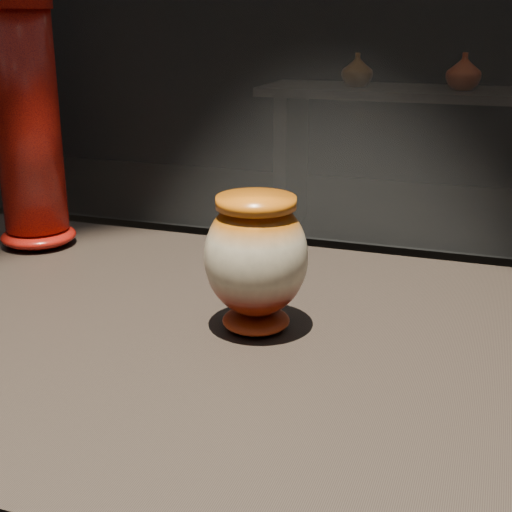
{
  "coord_description": "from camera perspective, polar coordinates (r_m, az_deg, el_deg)",
  "views": [
    {
      "loc": [
        0.47,
        -0.81,
        1.31
      ],
      "look_at": [
        0.18,
        0.03,
        1.0
      ],
      "focal_mm": 50.0,
      "sensor_mm": 36.0,
      "label": 1
    }
  ],
  "objects": [
    {
      "name": "display_plinth",
      "position": [
        1.15,
        -9.19,
        -17.27
      ],
      "size": [
        2.0,
        0.8,
        0.9
      ],
      "color": "black",
      "rests_on": "ground"
    },
    {
      "name": "back_vase_left",
      "position": [
        4.33,
        8.1,
        14.52
      ],
      "size": [
        0.23,
        0.23,
        0.19
      ],
      "primitive_type": "imported",
      "rotation": [
        0.0,
        0.0,
        5.04
      ],
      "color": "brown",
      "rests_on": "back_shelf"
    },
    {
      "name": "back_vase_mid",
      "position": [
        4.26,
        16.29,
        13.99
      ],
      "size": [
        0.22,
        0.22,
        0.2
      ],
      "primitive_type": "imported",
      "rotation": [
        0.0,
        0.0,
        1.74
      ],
      "color": "#651609",
      "rests_on": "back_shelf"
    },
    {
      "name": "back_shelf",
      "position": [
        4.34,
        13.85,
        9.4
      ],
      "size": [
        2.0,
        0.6,
        0.9
      ],
      "color": "black",
      "rests_on": "ground"
    },
    {
      "name": "main_vase",
      "position": [
        0.94,
        0.0,
        -0.19
      ],
      "size": [
        0.16,
        0.16,
        0.18
      ],
      "rotation": [
        0.0,
        0.0,
        0.16
      ],
      "color": "#651609",
      "rests_on": "display_plinth"
    },
    {
      "name": "tall_vase",
      "position": [
        1.33,
        -17.77,
        9.4
      ],
      "size": [
        0.18,
        0.18,
        0.43
      ],
      "rotation": [
        0.0,
        0.0,
        0.37
      ],
      "color": "red",
      "rests_on": "display_plinth"
    }
  ]
}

